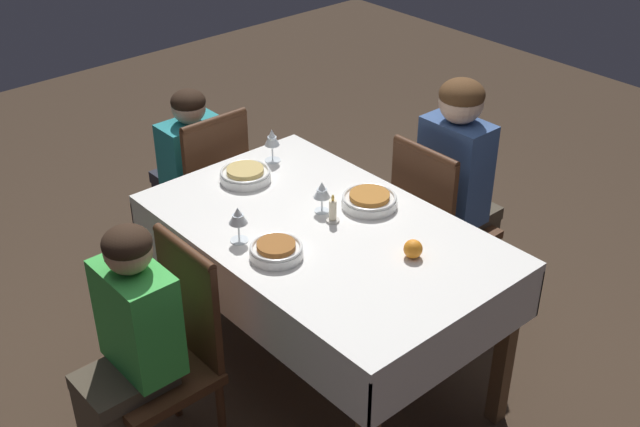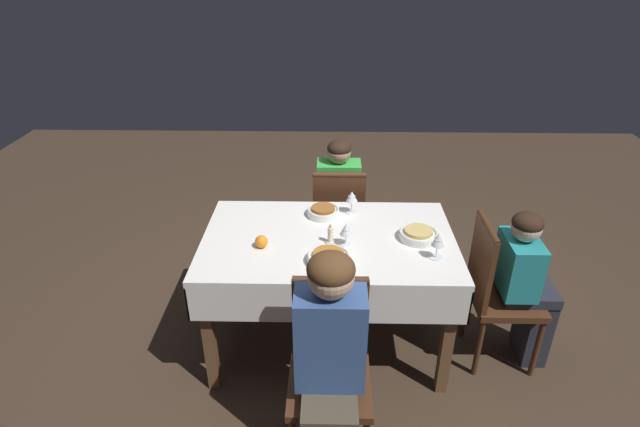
# 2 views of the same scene
# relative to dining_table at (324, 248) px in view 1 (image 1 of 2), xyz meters

# --- Properties ---
(ground_plane) EXTENTS (8.00, 8.00, 0.00)m
(ground_plane) POSITION_rel_dining_table_xyz_m (0.00, 0.00, -0.67)
(ground_plane) COLOR #3D2D21
(dining_table) EXTENTS (1.41, 0.87, 0.76)m
(dining_table) POSITION_rel_dining_table_xyz_m (0.00, 0.00, 0.00)
(dining_table) COLOR white
(dining_table) RESTS_ON ground_plane
(chair_south) EXTENTS (0.38, 0.38, 0.91)m
(chair_south) POSITION_rel_dining_table_xyz_m (0.01, -0.68, -0.17)
(chair_south) COLOR #472816
(chair_south) RESTS_ON ground_plane
(chair_east) EXTENTS (0.38, 0.38, 0.91)m
(chair_east) POSITION_rel_dining_table_xyz_m (0.95, -0.09, -0.17)
(chair_east) COLOR #472816
(chair_east) RESTS_ON ground_plane
(chair_north) EXTENTS (0.38, 0.38, 0.91)m
(chair_north) POSITION_rel_dining_table_xyz_m (0.07, 0.68, -0.17)
(chair_north) COLOR #472816
(chair_north) RESTS_ON ground_plane
(person_adult_denim) EXTENTS (0.30, 0.34, 1.16)m
(person_adult_denim) POSITION_rel_dining_table_xyz_m (0.01, -0.83, -0.01)
(person_adult_denim) COLOR #4C4233
(person_adult_denim) RESTS_ON ground_plane
(person_child_teal) EXTENTS (0.33, 0.30, 0.98)m
(person_child_teal) POSITION_rel_dining_table_xyz_m (1.11, -0.09, -0.13)
(person_child_teal) COLOR #282833
(person_child_teal) RESTS_ON ground_plane
(person_child_green) EXTENTS (0.30, 0.33, 1.05)m
(person_child_green) POSITION_rel_dining_table_xyz_m (0.07, 0.84, -0.09)
(person_child_green) COLOR #4C4233
(person_child_green) RESTS_ON ground_plane
(bowl_south) EXTENTS (0.22, 0.22, 0.06)m
(bowl_south) POSITION_rel_dining_table_xyz_m (-0.00, -0.24, 0.12)
(bowl_south) COLOR white
(bowl_south) RESTS_ON dining_table
(wine_glass_south) EXTENTS (0.07, 0.07, 0.13)m
(wine_glass_south) POSITION_rel_dining_table_xyz_m (0.09, -0.07, 0.19)
(wine_glass_south) COLOR white
(wine_glass_south) RESTS_ON dining_table
(bowl_east) EXTENTS (0.22, 0.22, 0.06)m
(bowl_east) POSITION_rel_dining_table_xyz_m (0.50, 0.00, 0.12)
(bowl_east) COLOR white
(bowl_east) RESTS_ON dining_table
(wine_glass_east) EXTENTS (0.07, 0.07, 0.15)m
(wine_glass_east) POSITION_rel_dining_table_xyz_m (0.56, -0.20, 0.20)
(wine_glass_east) COLOR white
(wine_glass_east) RESTS_ON dining_table
(bowl_north) EXTENTS (0.20, 0.20, 0.06)m
(bowl_north) POSITION_rel_dining_table_xyz_m (-0.03, 0.26, 0.12)
(bowl_north) COLOR white
(bowl_north) RESTS_ON dining_table
(wine_glass_north) EXTENTS (0.07, 0.07, 0.14)m
(wine_glass_north) POSITION_rel_dining_table_xyz_m (0.14, 0.30, 0.20)
(wine_glass_north) COLOR white
(wine_glass_north) RESTS_ON dining_table
(candle_centerpiece) EXTENTS (0.05, 0.05, 0.12)m
(candle_centerpiece) POSITION_rel_dining_table_xyz_m (0.01, -0.05, 0.14)
(candle_centerpiece) COLOR beige
(candle_centerpiece) RESTS_ON dining_table
(orange_fruit) EXTENTS (0.07, 0.07, 0.07)m
(orange_fruit) POSITION_rel_dining_table_xyz_m (-0.36, -0.11, 0.13)
(orange_fruit) COLOR orange
(orange_fruit) RESTS_ON dining_table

